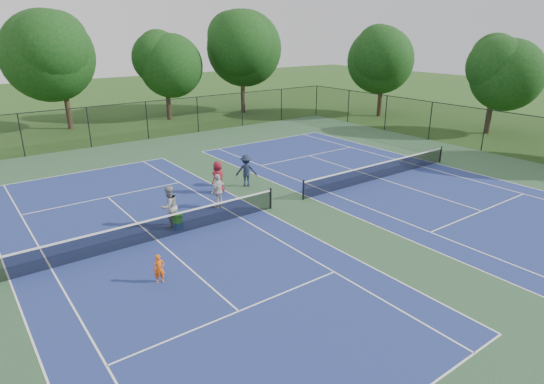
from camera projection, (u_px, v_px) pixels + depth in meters
ground at (287, 204)px, 22.98m from camera, size 140.00×140.00×0.00m
court_pad at (287, 204)px, 22.98m from camera, size 36.00×36.00×0.01m
tennis_court_left at (156, 238)px, 19.03m from camera, size 12.00×23.83×1.07m
tennis_court_right at (380, 177)px, 26.87m from camera, size 12.00×23.83×1.07m
perimeter_fence at (288, 174)px, 22.44m from camera, size 36.08×36.08×3.02m
tree_back_b at (59, 51)px, 38.18m from camera, size 7.60×7.60×10.03m
tree_back_c at (165, 62)px, 42.85m from camera, size 6.00×6.00×8.40m
tree_back_d at (242, 45)px, 46.12m from camera, size 7.80×7.80×10.37m
tree_side_e at (383, 57)px, 44.50m from camera, size 6.60×6.60×8.87m
tree_side_f at (496, 70)px, 36.93m from camera, size 5.80×5.80×8.12m
child_player at (159, 269)px, 15.68m from camera, size 0.45×0.36×1.06m
instructor at (169, 206)px, 20.08m from camera, size 1.08×0.94×1.90m
bystander_a at (218, 191)px, 22.24m from camera, size 1.10×0.76×1.74m
bystander_b at (246, 171)px, 25.35m from camera, size 1.35×1.19×1.82m
bystander_c at (218, 177)px, 24.30m from camera, size 1.01×0.84×1.76m
ball_crate at (178, 226)px, 20.06m from camera, size 0.41×0.35×0.31m
ball_hopper at (177, 218)px, 19.94m from camera, size 0.40×0.35×0.43m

